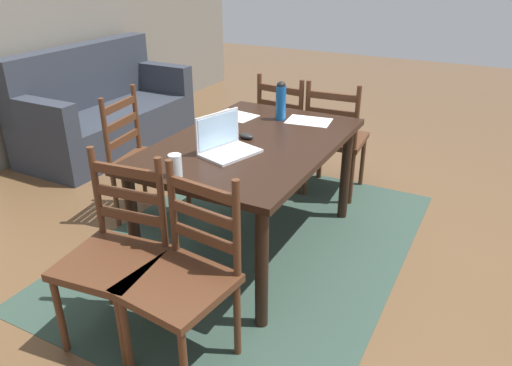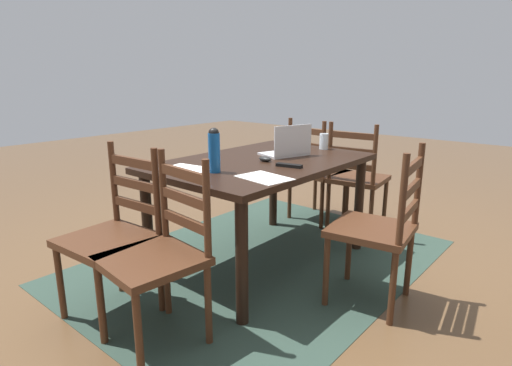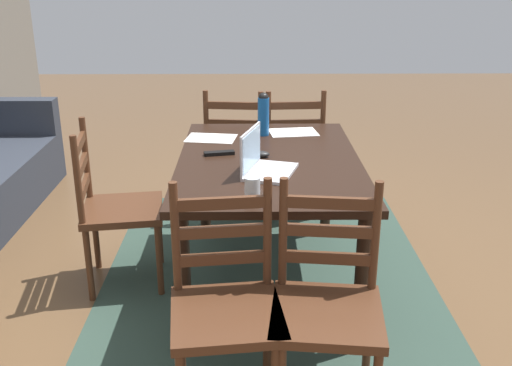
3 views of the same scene
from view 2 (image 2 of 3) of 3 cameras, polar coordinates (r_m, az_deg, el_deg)
name	(u,v)px [view 2 (image 2 of 3)]	position (r m, az deg, el deg)	size (l,w,h in m)	color
ground_plane	(261,261)	(3.11, 0.74, -10.64)	(14.00, 14.00, 0.00)	brown
area_rug	(261,261)	(3.11, 0.74, -10.59)	(2.60, 1.94, 0.01)	#2D4238
dining_table	(262,173)	(2.89, 0.78, 1.36)	(1.50, 0.99, 0.76)	black
chair_far_head	(378,229)	(2.52, 16.36, -6.05)	(0.50, 0.50, 0.95)	#4C2B19
chair_left_far	(357,178)	(3.68, 13.59, 0.61)	(0.49, 0.49, 0.95)	#4C2B19
chair_right_far	(159,256)	(2.13, -13.11, -9.64)	(0.48, 0.48, 0.95)	#4C2B19
chair_right_near	(114,236)	(2.45, -18.84, -6.84)	(0.47, 0.47, 0.95)	#4C2B19
chair_left_near	(316,172)	(3.87, 8.24, 1.55)	(0.49, 0.49, 0.95)	#4C2B19
laptop	(288,148)	(3.02, 4.36, 4.80)	(0.37, 0.31, 0.23)	silver
water_bottle	(214,149)	(2.49, -5.73, 4.59)	(0.07, 0.07, 0.27)	#145199
drinking_glass	(324,141)	(3.33, 9.24, 5.62)	(0.07, 0.07, 0.12)	silver
computer_mouse	(265,159)	(2.82, 1.27, 3.31)	(0.06, 0.10, 0.03)	black
tv_remote	(289,166)	(2.65, 4.54, 2.40)	(0.04, 0.17, 0.02)	black
paper_stack_left	(187,169)	(2.62, -9.40, 1.92)	(0.21, 0.30, 0.00)	white
paper_stack_right	(264,178)	(2.36, 1.14, 0.72)	(0.21, 0.30, 0.00)	white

